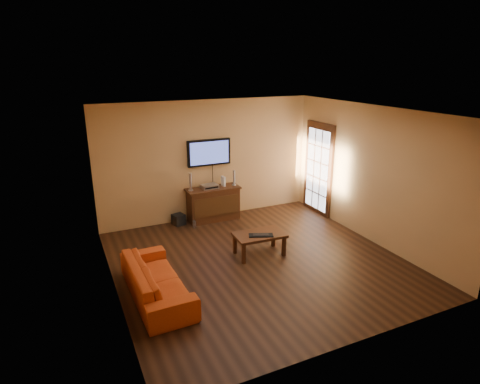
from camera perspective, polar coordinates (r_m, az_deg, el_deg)
ground_plane at (r=7.43m, az=2.61°, el=-9.85°), size 5.00×5.00×0.00m
room_walls at (r=7.35m, az=0.55°, el=3.97°), size 5.00×5.00×5.00m
french_door at (r=9.63m, az=11.06°, el=3.13°), size 0.07×1.02×2.22m
media_console at (r=9.17m, az=-3.82°, el=-1.68°), size 1.22×0.47×0.76m
television at (r=9.03m, az=-4.42°, el=5.62°), size 1.01×0.08×0.59m
coffee_table at (r=7.53m, az=2.76°, el=-6.36°), size 0.96×0.61×0.43m
sofa at (r=6.40m, az=-11.86°, el=-11.40°), size 0.60×1.91×0.74m
speaker_left at (r=8.86m, az=-7.06°, el=1.33°), size 0.11×0.11×0.40m
speaker_right at (r=9.18m, az=-0.86°, el=1.95°), size 0.10×0.10×0.36m
av_receiver at (r=9.03m, az=-4.36°, el=0.82°), size 0.38×0.28×0.08m
game_console at (r=9.15m, az=-2.39°, el=1.54°), size 0.06×0.16×0.22m
subwoofer at (r=9.07m, az=-8.72°, el=-3.88°), size 0.29×0.29×0.24m
bottle at (r=8.80m, az=-6.51°, el=-4.65°), size 0.07×0.07×0.21m
keyboard at (r=7.41m, az=2.99°, el=-6.15°), size 0.48×0.33×0.03m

